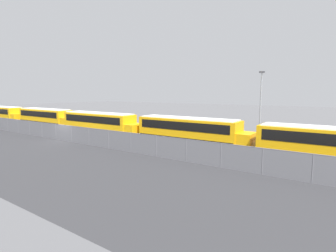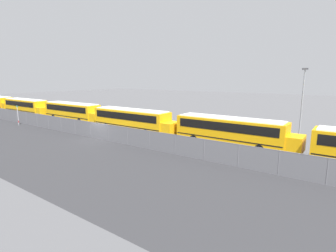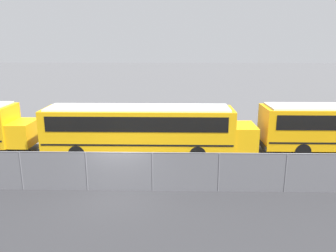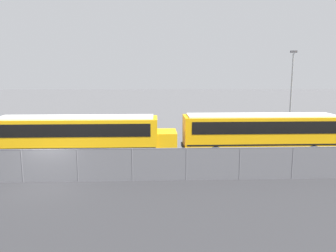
{
  "view_description": "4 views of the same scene",
  "coord_description": "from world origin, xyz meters",
  "views": [
    {
      "loc": [
        27.13,
        -17.97,
        5.59
      ],
      "look_at": [
        10.6,
        6.13,
        1.84
      ],
      "focal_mm": 28.0,
      "sensor_mm": 36.0,
      "label": 1
    },
    {
      "loc": [
        23.6,
        -19.33,
        7.0
      ],
      "look_at": [
        6.7,
        4.29,
        1.59
      ],
      "focal_mm": 28.0,
      "sensor_mm": 36.0,
      "label": 2
    },
    {
      "loc": [
        2.52,
        -13.9,
        6.62
      ],
      "look_at": [
        2.11,
        5.22,
        1.76
      ],
      "focal_mm": 35.0,
      "sensor_mm": 36.0,
      "label": 3
    },
    {
      "loc": [
        5.81,
        -17.64,
        6.01
      ],
      "look_at": [
        6.72,
        5.4,
        2.21
      ],
      "focal_mm": 35.0,
      "sensor_mm": 36.0,
      "label": 4
    }
  ],
  "objects": [
    {
      "name": "fence",
      "position": [
        -0.0,
        -0.0,
        0.95
      ],
      "size": [
        105.57,
        0.07,
        1.87
      ],
      "color": "#9EA0A5",
      "rests_on": "ground_plane"
    },
    {
      "name": "ground_plane",
      "position": [
        0.0,
        0.0,
        0.0
      ],
      "size": [
        200.0,
        200.0,
        0.0
      ],
      "primitive_type": "plane",
      "color": "#4C4C4F"
    },
    {
      "name": "school_bus_3",
      "position": [
        0.64,
        4.93,
        1.78
      ],
      "size": [
        12.62,
        2.49,
        2.99
      ],
      "color": "#EDA80F",
      "rests_on": "ground_plane"
    }
  ]
}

